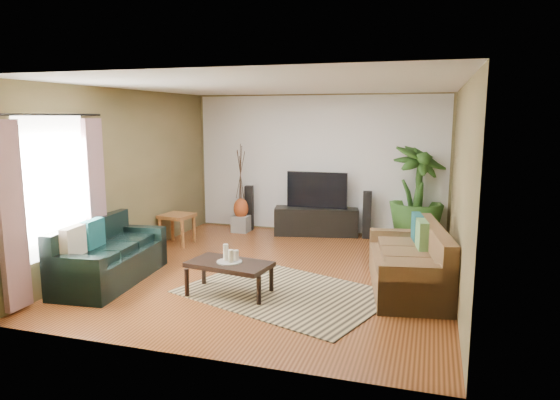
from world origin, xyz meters
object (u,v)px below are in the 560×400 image
at_px(sofa_right, 407,258).
at_px(pedestal, 241,224).
at_px(coffee_table, 230,278).
at_px(vase, 241,209).
at_px(side_table, 177,229).
at_px(sofa_left, 111,252).
at_px(speaker_right, 367,215).
at_px(potted_plant, 417,194).
at_px(tv_stand, 316,221).
at_px(speaker_left, 249,208).
at_px(television, 317,190).

relative_size(sofa_right, pedestal, 6.13).
relative_size(coffee_table, vase, 2.56).
bearing_deg(vase, coffee_table, -70.92).
bearing_deg(pedestal, coffee_table, -70.92).
height_order(coffee_table, side_table, side_table).
distance_m(sofa_left, side_table, 2.11).
distance_m(speaker_right, potted_plant, 0.99).
bearing_deg(tv_stand, coffee_table, -107.01).
bearing_deg(sofa_left, pedestal, -15.92).
height_order(sofa_right, coffee_table, sofa_right).
relative_size(speaker_right, side_table, 1.62).
bearing_deg(speaker_right, tv_stand, 176.55).
bearing_deg(pedestal, sofa_right, -36.49).
distance_m(sofa_right, speaker_left, 4.21).
bearing_deg(pedestal, speaker_right, 5.15).
bearing_deg(vase, sofa_left, -100.45).
xyz_separation_m(sofa_left, coffee_table, (1.78, 0.00, -0.21)).
relative_size(coffee_table, speaker_right, 1.18).
relative_size(sofa_left, potted_plant, 1.06).
bearing_deg(sofa_right, television, -155.22).
distance_m(tv_stand, side_table, 2.65).
distance_m(television, side_table, 2.73).
bearing_deg(sofa_left, vase, -15.92).
bearing_deg(potted_plant, speaker_right, 180.00).
bearing_deg(potted_plant, sofa_left, -137.94).
relative_size(sofa_left, coffee_table, 1.78).
relative_size(tv_stand, pedestal, 4.97).
distance_m(sofa_left, vase, 3.41).
height_order(speaker_left, potted_plant, potted_plant).
bearing_deg(coffee_table, vase, 118.10).
bearing_deg(potted_plant, coffee_table, -121.45).
bearing_deg(sofa_left, side_table, -2.27).
relative_size(speaker_left, vase, 2.17).
bearing_deg(side_table, vase, 59.62).
bearing_deg(tv_stand, pedestal, 175.38).
bearing_deg(speaker_left, coffee_table, -84.54).
relative_size(coffee_table, television, 0.90).
relative_size(coffee_table, side_table, 1.92).
bearing_deg(side_table, sofa_right, -16.59).
height_order(coffee_table, television, television).
relative_size(tv_stand, side_table, 2.91).
distance_m(speaker_right, side_table, 3.52).
height_order(sofa_left, potted_plant, potted_plant).
xyz_separation_m(coffee_table, vase, (-1.16, 3.35, 0.25)).
relative_size(tv_stand, vase, 3.89).
height_order(tv_stand, speaker_right, speaker_right).
bearing_deg(television, sofa_left, -120.69).
xyz_separation_m(speaker_left, side_table, (-0.83, -1.48, -0.17)).
distance_m(speaker_left, potted_plant, 3.28).
distance_m(coffee_table, television, 3.63).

